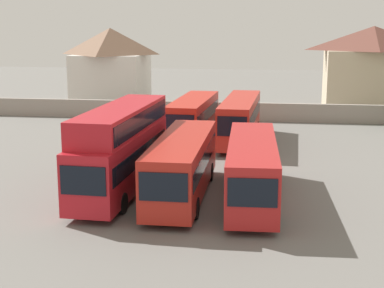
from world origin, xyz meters
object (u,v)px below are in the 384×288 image
at_px(bus_2, 182,163).
at_px(house_terrace_centre, 372,67).
at_px(bus_3, 252,167).
at_px(bus_5, 240,117).
at_px(bus_1, 121,145).
at_px(house_terrace_left, 111,66).
at_px(bus_4, 193,116).

distance_m(bus_2, house_terrace_centre, 39.01).
bearing_deg(bus_3, bus_5, -176.61).
bearing_deg(bus_2, bus_5, 171.36).
xyz_separation_m(bus_3, house_terrace_centre, (11.71, 35.77, 2.75)).
xyz_separation_m(bus_1, house_terrace_left, (-10.28, 34.55, 1.76)).
distance_m(bus_4, house_terrace_centre, 26.13).
xyz_separation_m(bus_2, house_terrace_centre, (15.56, 35.67, 2.71)).
xyz_separation_m(bus_5, house_terrace_centre, (13.28, 20.10, 2.63)).
bearing_deg(bus_5, bus_4, -96.56).
bearing_deg(bus_1, house_terrace_centre, 154.01).
distance_m(bus_3, house_terrace_left, 39.45).
distance_m(bus_2, house_terrace_left, 37.78).
height_order(bus_3, bus_5, bus_5).
distance_m(bus_1, bus_5, 16.20).
bearing_deg(bus_1, bus_3, 88.06).
bearing_deg(house_terrace_left, bus_1, -73.43).
relative_size(bus_5, house_terrace_left, 1.34).
height_order(bus_4, house_terrace_centre, house_terrace_centre).
xyz_separation_m(bus_2, bus_4, (-1.62, 16.18, 0.01)).
relative_size(bus_2, bus_3, 0.98).
bearing_deg(house_terrace_centre, bus_3, -108.12).
bearing_deg(bus_1, bus_5, 161.29).
height_order(bus_3, house_terrace_left, house_terrace_left).
bearing_deg(house_terrace_left, house_terrace_centre, 1.23).
distance_m(bus_1, house_terrace_centre, 40.10).
height_order(bus_4, house_terrace_left, house_terrace_left).
relative_size(bus_1, house_terrace_centre, 1.13).
xyz_separation_m(bus_3, house_terrace_left, (-17.73, 35.14, 2.63)).
xyz_separation_m(bus_4, house_terrace_centre, (17.19, 19.50, 2.70)).
bearing_deg(bus_4, bus_2, 8.72).
bearing_deg(house_terrace_left, bus_4, -57.01).
xyz_separation_m(bus_1, bus_3, (7.45, -0.59, -0.88)).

